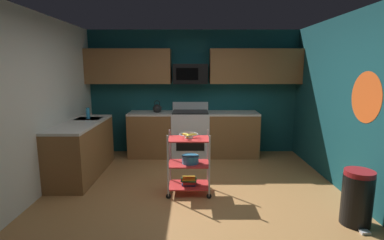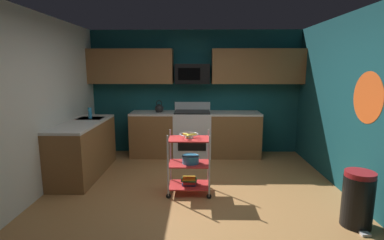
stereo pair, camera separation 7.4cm
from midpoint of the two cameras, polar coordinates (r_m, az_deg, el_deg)
floor at (r=4.27m, az=0.92°, el=-15.41°), size 4.40×4.80×0.04m
wall_back at (r=6.31m, az=1.03°, el=5.39°), size 4.52×0.06×2.60m
wall_left at (r=4.49m, az=-28.85°, el=2.19°), size 0.06×4.80×2.60m
wall_right at (r=4.48m, az=30.86°, el=2.00°), size 0.06×4.80×2.60m
wall_flower_decal at (r=4.34m, az=31.46°, el=3.74°), size 0.00×0.66×0.66m
counter_run at (r=5.72m, az=-6.58°, el=-3.66°), size 3.53×2.30×0.92m
oven_range at (r=6.11m, az=0.40°, el=-2.57°), size 0.76×0.65×1.10m
upper_cabinets at (r=6.09m, az=1.18°, el=10.40°), size 4.40×0.33×0.70m
microwave at (r=6.06m, az=0.42°, el=8.99°), size 0.70×0.39×0.40m
rolling_cart at (r=4.29m, az=-0.08°, el=-8.46°), size 0.65×0.41×0.91m
fruit_bowl at (r=4.17m, az=-0.08°, el=-2.96°), size 0.27×0.27×0.07m
mixing_bowl_large at (r=4.27m, az=0.22°, el=-7.63°), size 0.25×0.25×0.11m
book_stack at (r=4.38m, az=-0.07°, el=-11.82°), size 0.24×0.20×0.11m
kettle at (r=6.06m, az=-6.06°, el=2.25°), size 0.21×0.18×0.26m
dish_soap_bottle at (r=5.56m, az=-18.92°, el=1.30°), size 0.06×0.06×0.20m
trash_can at (r=4.00m, az=30.08°, el=-13.22°), size 0.34×0.42×0.66m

